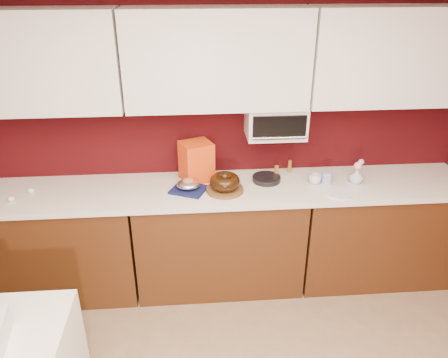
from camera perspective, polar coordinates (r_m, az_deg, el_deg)
wall_back at (r=3.53m, az=-1.04°, el=6.27°), size 4.00×0.02×2.50m
base_cabinet_left at (r=3.79m, az=-21.35°, el=-8.09°), size 1.31×0.58×0.86m
base_cabinet_center at (r=3.63m, az=-0.61°, el=-7.71°), size 1.31×0.58×0.86m
base_cabinet_right at (r=3.94m, az=19.27°, el=-6.41°), size 1.31×0.58×0.86m
countertop at (r=3.40m, az=-0.65°, el=-1.40°), size 4.00×0.62×0.04m
upper_cabinet_left at (r=3.40m, az=-24.67°, el=13.68°), size 1.31×0.33×0.70m
upper_cabinet_center at (r=3.21m, az=-0.93°, el=15.36°), size 1.31×0.33×0.70m
upper_cabinet_right at (r=3.56m, az=21.82°, el=14.64°), size 1.31×0.33×0.70m
toaster_oven at (r=3.41m, az=6.74°, el=7.58°), size 0.45×0.30×0.25m
toaster_oven_door at (r=3.26m, az=7.26°, el=6.68°), size 0.40×0.02×0.18m
toaster_oven_handle at (r=3.28m, az=7.24°, el=5.36°), size 0.42×0.02×0.02m
cake_base at (r=3.33m, az=0.11°, el=-1.40°), size 0.35×0.35×0.03m
bundt_cake at (r=3.30m, az=0.11°, el=-0.37°), size 0.29×0.29×0.09m
navy_towel at (r=3.34m, az=-4.65°, el=-1.40°), size 0.31×0.29×0.02m
foil_ham_nest at (r=3.32m, az=-4.68°, el=-0.70°), size 0.21×0.19×0.07m
roasted_ham at (r=3.31m, az=-4.69°, el=-0.32°), size 0.10×0.09×0.06m
pandoro_box at (r=3.46m, az=-3.62°, el=2.32°), size 0.29×0.28×0.31m
dark_pan at (r=3.50m, az=5.57°, el=0.04°), size 0.29×0.29×0.04m
coffee_mug at (r=3.50m, az=11.81°, el=0.10°), size 0.09×0.09×0.09m
blue_jar at (r=3.53m, az=13.30°, el=0.22°), size 0.09×0.09×0.10m
flower_vase at (r=3.59m, az=16.92°, el=0.47°), size 0.10×0.10×0.13m
flower_pink at (r=3.55m, az=17.09°, el=1.66°), size 0.06×0.06×0.06m
flower_blue at (r=3.57m, az=17.47°, el=2.13°), size 0.05×0.05×0.05m
china_plate at (r=3.40m, az=14.73°, el=-1.81°), size 0.21×0.21×0.01m
amber_bottle at (r=3.56m, az=6.85°, el=0.99°), size 0.04×0.04×0.10m
egg_left at (r=3.54m, az=-26.03°, el=-2.34°), size 0.06×0.05×0.04m
egg_right at (r=3.61m, az=-23.90°, el=-1.41°), size 0.06×0.05×0.04m
amber_bottle_tall at (r=3.65m, az=8.57°, el=1.64°), size 0.04×0.04×0.11m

